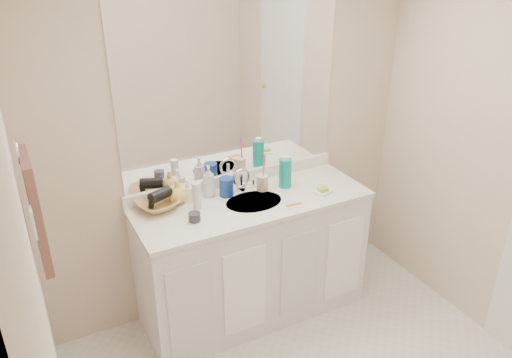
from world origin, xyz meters
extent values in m
cube|color=beige|center=(0.00, 1.30, 1.20)|extent=(2.60, 0.02, 2.40)
cube|color=beige|center=(-1.30, 0.00, 1.20)|extent=(0.02, 2.60, 2.40)
cube|color=silver|center=(0.00, 1.02, 0.42)|extent=(1.50, 0.55, 0.85)
cube|color=silver|center=(0.00, 1.02, 0.86)|extent=(1.52, 0.57, 0.03)
cube|color=white|center=(0.00, 1.29, 0.92)|extent=(1.52, 0.03, 0.08)
cylinder|color=beige|center=(0.00, 1.00, 0.87)|extent=(0.37, 0.37, 0.02)
cylinder|color=silver|center=(0.00, 1.18, 0.94)|extent=(0.02, 0.02, 0.11)
cube|color=white|center=(0.00, 1.29, 1.56)|extent=(1.48, 0.01, 1.20)
cylinder|color=navy|center=(-0.12, 1.16, 0.94)|extent=(0.12, 0.12, 0.12)
cylinder|color=beige|center=(0.13, 1.12, 0.93)|extent=(0.10, 0.10, 0.10)
cylinder|color=#FF438A|center=(0.14, 1.12, 1.03)|extent=(0.01, 0.04, 0.22)
cylinder|color=#0B8B7A|center=(0.28, 1.10, 0.98)|extent=(0.11, 0.11, 0.20)
cube|color=white|center=(0.46, 0.90, 0.89)|extent=(0.12, 0.11, 0.01)
cube|color=#9FC02E|center=(0.46, 0.90, 0.90)|extent=(0.07, 0.05, 0.02)
cube|color=orange|center=(0.20, 0.85, 0.88)|extent=(0.11, 0.03, 0.00)
cylinder|color=#2D2C32|center=(-0.42, 0.95, 0.91)|extent=(0.09, 0.09, 0.05)
cylinder|color=silver|center=(-0.35, 1.09, 0.97)|extent=(0.07, 0.07, 0.17)
imported|color=silver|center=(-0.22, 1.21, 0.98)|extent=(0.10, 0.10, 0.21)
imported|color=#FEF2CF|center=(-0.36, 1.21, 0.95)|extent=(0.07, 0.07, 0.15)
imported|color=#E5CB59|center=(-0.43, 1.21, 0.96)|extent=(0.14, 0.14, 0.15)
imported|color=#AF8146|center=(-0.56, 1.20, 0.91)|extent=(0.31, 0.31, 0.06)
cylinder|color=black|center=(-0.54, 1.20, 0.97)|extent=(0.16, 0.12, 0.07)
torus|color=silver|center=(-1.27, 0.77, 1.55)|extent=(0.01, 0.11, 0.11)
cube|color=#50322B|center=(-1.25, 0.77, 1.25)|extent=(0.04, 0.32, 0.55)
cube|color=silver|center=(-1.27, 0.57, 1.30)|extent=(0.01, 0.08, 0.13)
camera|label=1|loc=(-1.28, -1.47, 2.37)|focal=35.00mm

